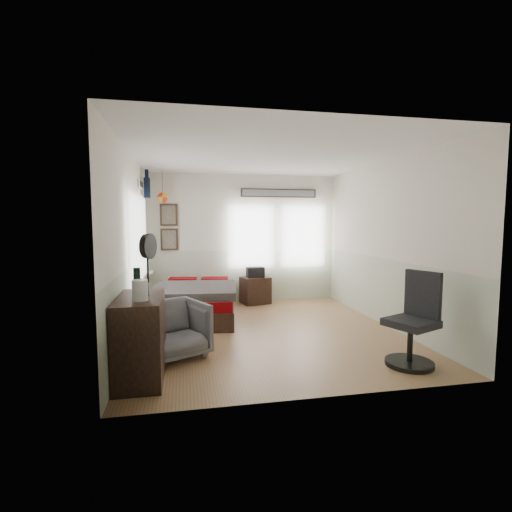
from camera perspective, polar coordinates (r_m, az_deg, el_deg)
The scene contains 12 objects.
ground_plane at distance 5.93m, azimuth 1.72°, elevation -11.53°, with size 4.00×4.50×0.01m, color olive.
room_shell at distance 5.84m, azimuth 0.61°, elevation 4.33°, with size 4.02×4.52×2.71m.
wall_decor at distance 7.50m, azimuth -9.95°, elevation 8.19°, with size 3.55×1.32×1.44m.
bed at distance 6.69m, azimuth -9.27°, elevation -6.96°, with size 1.54×2.04×0.61m.
dresser at distance 4.33m, azimuth -17.32°, elevation -11.85°, with size 0.48×1.00×0.90m, color black.
armchair at distance 4.88m, azimuth -12.65°, elevation -10.99°, with size 0.75×0.77×0.70m, color #616161.
nightstand at distance 7.81m, azimuth -0.11°, elevation -5.28°, with size 0.55×0.44×0.55m, color black.
task_chair at distance 4.87m, azimuth 23.11°, elevation -10.04°, with size 0.65×0.65×1.12m.
kettle at distance 4.00m, azimuth -17.41°, elevation -5.06°, with size 0.19×0.16×0.21m.
bottle at distance 4.29m, azimuth -17.84°, elevation -3.74°, with size 0.08×0.08×0.31m, color black.
stand_fan at distance 4.18m, azimuth -16.26°, elevation 1.29°, with size 0.17×0.27×0.69m.
black_bag at distance 7.75m, azimuth -0.11°, elevation -2.51°, with size 0.36×0.23×0.21m, color black.
Camera 1 is at (-1.25, -5.53, 1.71)m, focal length 26.00 mm.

